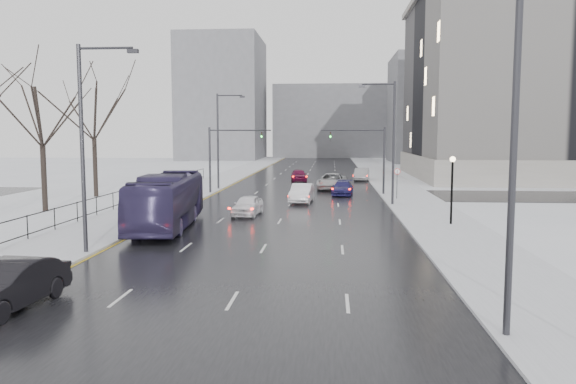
% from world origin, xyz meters
% --- Properties ---
extents(road, '(16.00, 150.00, 0.04)m').
position_xyz_m(road, '(0.00, 60.00, 0.02)').
color(road, black).
rests_on(road, ground).
extents(cross_road, '(130.00, 10.00, 0.04)m').
position_xyz_m(cross_road, '(0.00, 48.00, 0.02)').
color(cross_road, black).
rests_on(cross_road, ground).
extents(sidewalk_left, '(5.00, 150.00, 0.16)m').
position_xyz_m(sidewalk_left, '(-10.50, 60.00, 0.08)').
color(sidewalk_left, silver).
rests_on(sidewalk_left, ground).
extents(sidewalk_right, '(5.00, 150.00, 0.16)m').
position_xyz_m(sidewalk_right, '(10.50, 60.00, 0.08)').
color(sidewalk_right, silver).
rests_on(sidewalk_right, ground).
extents(park_strip, '(14.00, 150.00, 0.12)m').
position_xyz_m(park_strip, '(-20.00, 60.00, 0.06)').
color(park_strip, white).
rests_on(park_strip, ground).
extents(tree_park_d, '(8.75, 8.75, 12.50)m').
position_xyz_m(tree_park_d, '(-17.80, 34.00, 0.00)').
color(tree_park_d, black).
rests_on(tree_park_d, ground).
extents(tree_park_e, '(9.45, 9.45, 13.50)m').
position_xyz_m(tree_park_e, '(-18.20, 44.00, 0.00)').
color(tree_park_e, black).
rests_on(tree_park_e, ground).
extents(iron_fence, '(0.06, 70.00, 1.30)m').
position_xyz_m(iron_fence, '(-13.00, 30.00, 0.91)').
color(iron_fence, black).
rests_on(iron_fence, sidewalk_left).
extents(streetlight_r_near, '(2.95, 0.25, 10.00)m').
position_xyz_m(streetlight_r_near, '(8.17, 10.00, 5.62)').
color(streetlight_r_near, '#2D2D33').
rests_on(streetlight_r_near, ground).
extents(streetlight_r_mid, '(2.95, 0.25, 10.00)m').
position_xyz_m(streetlight_r_mid, '(8.17, 40.00, 5.62)').
color(streetlight_r_mid, '#2D2D33').
rests_on(streetlight_r_mid, ground).
extents(streetlight_l_near, '(2.95, 0.25, 10.00)m').
position_xyz_m(streetlight_l_near, '(-8.17, 20.00, 5.62)').
color(streetlight_l_near, '#2D2D33').
rests_on(streetlight_l_near, ground).
extents(streetlight_l_far, '(2.95, 0.25, 10.00)m').
position_xyz_m(streetlight_l_far, '(-8.17, 52.00, 5.62)').
color(streetlight_l_far, '#2D2D33').
rests_on(streetlight_l_far, ground).
extents(lamppost_r_mid, '(0.36, 0.36, 4.28)m').
position_xyz_m(lamppost_r_mid, '(11.00, 30.00, 2.94)').
color(lamppost_r_mid, black).
rests_on(lamppost_r_mid, sidewalk_right).
extents(mast_signal_right, '(6.10, 0.33, 6.50)m').
position_xyz_m(mast_signal_right, '(7.33, 48.00, 4.11)').
color(mast_signal_right, '#2D2D33').
rests_on(mast_signal_right, ground).
extents(mast_signal_left, '(6.10, 0.33, 6.50)m').
position_xyz_m(mast_signal_left, '(-7.33, 48.00, 4.11)').
color(mast_signal_left, '#2D2D33').
rests_on(mast_signal_left, ground).
extents(no_uturn_sign, '(0.60, 0.06, 2.70)m').
position_xyz_m(no_uturn_sign, '(9.20, 44.00, 2.30)').
color(no_uturn_sign, '#2D2D33').
rests_on(no_uturn_sign, sidewalk_right).
extents(civic_building, '(41.00, 31.00, 24.80)m').
position_xyz_m(civic_building, '(35.00, 72.00, 11.21)').
color(civic_building, gray).
rests_on(civic_building, ground).
extents(bldg_far_right, '(24.00, 20.00, 22.00)m').
position_xyz_m(bldg_far_right, '(28.00, 115.00, 11.00)').
color(bldg_far_right, slate).
rests_on(bldg_far_right, ground).
extents(bldg_far_left, '(18.00, 22.00, 28.00)m').
position_xyz_m(bldg_far_left, '(-22.00, 125.00, 14.00)').
color(bldg_far_left, slate).
rests_on(bldg_far_left, ground).
extents(bldg_far_center, '(30.00, 18.00, 18.00)m').
position_xyz_m(bldg_far_center, '(4.00, 140.00, 9.00)').
color(bldg_far_center, slate).
rests_on(bldg_far_center, ground).
extents(sedan_left_near, '(2.15, 5.00, 1.60)m').
position_xyz_m(sedan_left_near, '(-7.20, 11.48, 0.84)').
color(sedan_left_near, black).
rests_on(sedan_left_near, road).
extents(bus, '(3.94, 12.21, 3.34)m').
position_xyz_m(bus, '(-6.73, 28.03, 1.71)').
color(bus, '#342B54').
rests_on(bus, road).
extents(sedan_center_near, '(2.07, 4.36, 1.44)m').
position_xyz_m(sedan_center_near, '(-2.53, 33.54, 0.76)').
color(sedan_center_near, white).
rests_on(sedan_center_near, road).
extents(sedan_right_near, '(2.05, 4.94, 1.59)m').
position_xyz_m(sedan_right_near, '(0.93, 41.52, 0.83)').
color(sedan_right_near, white).
rests_on(sedan_right_near, road).
extents(sedan_right_cross, '(3.37, 6.30, 1.68)m').
position_xyz_m(sedan_right_cross, '(3.50, 53.17, 0.88)').
color(sedan_right_cross, '#A7A8AB').
rests_on(sedan_right_cross, road).
extents(sedan_right_far, '(2.29, 4.75, 1.33)m').
position_xyz_m(sedan_right_far, '(4.50, 47.73, 0.71)').
color(sedan_right_far, navy).
rests_on(sedan_right_far, road).
extents(sedan_center_far, '(2.32, 4.68, 1.53)m').
position_xyz_m(sedan_center_far, '(-0.57, 62.94, 0.81)').
color(sedan_center_far, '#5E1033').
rests_on(sedan_center_far, road).
extents(sedan_right_distant, '(2.24, 4.89, 1.55)m').
position_xyz_m(sedan_right_distant, '(7.20, 64.76, 0.82)').
color(sedan_right_distant, gray).
rests_on(sedan_right_distant, road).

